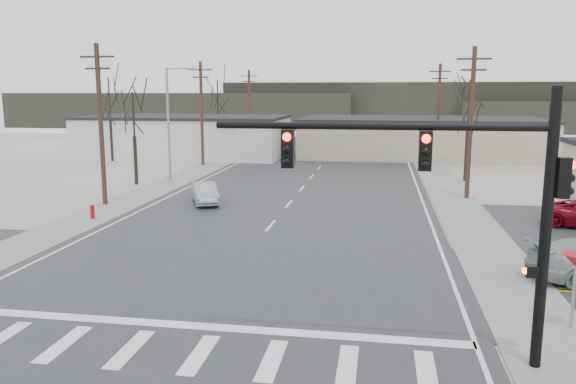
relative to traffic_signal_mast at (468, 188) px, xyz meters
name	(u,v)px	position (x,y,z in m)	size (l,w,h in m)	color
ground	(231,273)	(-7.89, 6.20, -4.67)	(140.00, 140.00, 0.00)	silver
main_road	(291,201)	(-7.89, 21.20, -4.65)	(18.00, 110.00, 0.05)	#28292B
cross_road	(231,273)	(-7.89, 6.20, -4.65)	(90.00, 10.00, 0.04)	#28292B
sidewalk_left	(166,185)	(-18.49, 26.20, -4.64)	(3.00, 90.00, 0.06)	gray
sidewalk_right	(449,193)	(2.71, 26.20, -4.64)	(3.00, 90.00, 0.06)	gray
traffic_signal_mast	(468,188)	(0.00, 0.00, 0.00)	(8.95, 0.43, 7.20)	black
fire_hydrant	(92,212)	(-18.09, 14.20, -4.22)	(0.24, 0.24, 0.87)	#A50C0C
yield_sign	(576,264)	(3.61, 2.70, -2.61)	(0.80, 0.80, 2.35)	gray
building_left_far	(186,136)	(-23.89, 46.20, -2.42)	(22.30, 12.30, 4.50)	silver
building_right_far	(420,137)	(2.11, 50.20, -2.52)	(26.30, 14.30, 4.30)	#C4BB96
upole_left_b	(101,122)	(-19.39, 18.20, 0.55)	(2.20, 0.30, 10.00)	#442B1F
upole_left_c	(202,112)	(-19.39, 38.20, 0.55)	(2.20, 0.30, 10.00)	#442B1F
upole_left_d	(249,107)	(-19.39, 58.20, 0.55)	(2.20, 0.30, 10.00)	#442B1F
upole_right_a	(471,121)	(3.61, 24.20, 0.55)	(2.20, 0.30, 10.00)	#442B1F
upole_right_b	(438,110)	(3.61, 46.20, 0.55)	(2.20, 0.30, 10.00)	#442B1F
streetlight_main	(171,118)	(-18.69, 28.20, 0.41)	(2.40, 0.25, 9.00)	gray
tree_left_near	(134,117)	(-20.89, 26.20, 0.55)	(3.30, 3.30, 7.35)	#2D211B
tree_right_mid	(469,107)	(4.61, 32.20, 1.26)	(3.74, 3.74, 8.33)	#2D211B
tree_left_far	(218,99)	(-21.89, 52.20, 1.61)	(3.96, 3.96, 8.82)	#2D211B
tree_right_far	(458,105)	(7.11, 58.20, 0.91)	(3.52, 3.52, 7.84)	#2D211B
tree_left_mid	(109,100)	(-29.89, 40.20, 1.61)	(3.96, 3.96, 8.82)	#2D211B
hill_left	(184,110)	(-42.89, 98.20, -1.17)	(70.00, 18.00, 7.00)	#333026
hill_center	(429,106)	(7.11, 102.20, -0.17)	(80.00, 18.00, 9.00)	#333026
sedan_crossing	(205,193)	(-13.22, 19.58, -3.96)	(1.40, 4.03, 1.33)	gray
car_far_a	(365,146)	(-4.02, 52.27, -3.81)	(2.30, 5.66, 1.64)	black
car_far_b	(320,143)	(-9.82, 56.85, -3.97)	(1.55, 3.85, 1.31)	black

